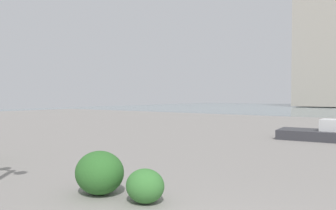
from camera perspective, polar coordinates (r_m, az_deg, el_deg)
shrub_low at (r=5.95m, az=-11.93°, el=-11.55°), size 0.90×0.81×0.76m
shrub_tall at (r=5.41m, az=-4.05°, el=-14.00°), size 0.65×0.59×0.55m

